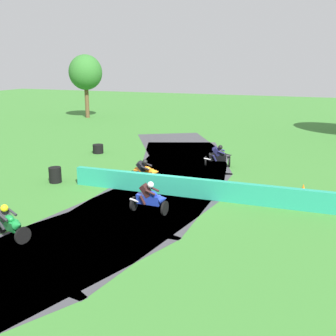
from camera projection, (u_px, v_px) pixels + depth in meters
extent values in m
plane|color=#38752D|center=(159.00, 193.00, 19.07)|extent=(120.00, 120.00, 0.00)
cube|color=#3D3D42|center=(23.00, 264.00, 12.38)|extent=(7.88, 10.45, 0.01)
cube|color=#3D3D42|center=(112.00, 223.00, 15.56)|extent=(6.53, 9.96, 0.01)
cube|color=#3D3D42|center=(159.00, 193.00, 19.07)|extent=(5.38, 9.39, 0.01)
cube|color=#3D3D42|center=(179.00, 172.00, 22.82)|extent=(6.88, 10.11, 0.01)
cube|color=#3D3D42|center=(184.00, 156.00, 26.69)|extent=(8.17, 10.53, 0.01)
cube|color=#3D3D42|center=(177.00, 144.00, 30.56)|extent=(9.22, 10.63, 0.01)
cube|color=#239375|center=(288.00, 198.00, 16.99)|extent=(20.43, 0.73, 0.90)
cylinder|color=black|center=(23.00, 236.00, 13.71)|extent=(0.29, 0.73, 0.73)
cylinder|color=black|center=(0.00, 226.00, 14.54)|extent=(0.29, 0.73, 0.73)
cube|color=#198438|center=(9.00, 223.00, 13.99)|extent=(1.06, 0.64, 0.46)
ellipsoid|color=#198438|center=(9.00, 218.00, 13.77)|extent=(0.52, 0.44, 0.30)
cone|color=#198438|center=(19.00, 225.00, 13.54)|extent=(0.48, 0.44, 0.47)
cube|color=#28282D|center=(4.00, 214.00, 13.87)|extent=(0.58, 0.39, 0.62)
sphere|color=yellow|center=(4.00, 208.00, 13.62)|extent=(0.26, 0.26, 0.26)
cylinder|color=#28282D|center=(12.00, 212.00, 13.82)|extent=(0.44, 0.19, 0.24)
cylinder|color=#28282D|center=(3.00, 218.00, 13.58)|extent=(0.44, 0.19, 0.24)
cylinder|color=#28282D|center=(10.00, 219.00, 14.21)|extent=(0.31, 0.18, 0.42)
cylinder|color=#28282D|center=(1.00, 224.00, 13.97)|extent=(0.31, 0.18, 0.42)
cylinder|color=black|center=(165.00, 208.00, 16.25)|extent=(0.11, 0.67, 0.67)
cylinder|color=black|center=(134.00, 204.00, 16.79)|extent=(0.11, 0.67, 0.67)
cube|color=#1E38B2|center=(149.00, 199.00, 16.41)|extent=(1.01, 0.36, 0.43)
ellipsoid|color=#1E38B2|center=(152.00, 194.00, 16.25)|extent=(0.45, 0.32, 0.27)
cone|color=#1E38B2|center=(164.00, 199.00, 16.11)|extent=(0.40, 0.37, 0.44)
cylinder|color=#B2B2B7|center=(134.00, 200.00, 16.57)|extent=(0.41, 0.11, 0.17)
cube|color=#331919|center=(146.00, 190.00, 16.31)|extent=(0.51, 0.36, 0.60)
sphere|color=white|center=(151.00, 185.00, 16.12)|extent=(0.26, 0.26, 0.26)
cylinder|color=#331919|center=(154.00, 189.00, 16.34)|extent=(0.43, 0.10, 0.24)
cylinder|color=#331919|center=(150.00, 193.00, 16.04)|extent=(0.43, 0.10, 0.24)
cylinder|color=#331919|center=(147.00, 196.00, 16.63)|extent=(0.27, 0.16, 0.42)
cylinder|color=#331919|center=(143.00, 200.00, 16.32)|extent=(0.27, 0.16, 0.42)
cylinder|color=black|center=(158.00, 179.00, 20.39)|extent=(0.11, 0.76, 0.76)
cylinder|color=black|center=(132.00, 176.00, 20.85)|extent=(0.11, 0.76, 0.76)
cube|color=orange|center=(144.00, 173.00, 20.46)|extent=(1.01, 0.43, 0.47)
ellipsoid|color=orange|center=(147.00, 169.00, 20.26)|extent=(0.45, 0.36, 0.32)
cone|color=orange|center=(156.00, 172.00, 20.18)|extent=(0.40, 0.43, 0.49)
cylinder|color=#B2B2B7|center=(133.00, 174.00, 20.61)|extent=(0.41, 0.15, 0.18)
cube|color=black|center=(142.00, 166.00, 20.28)|extent=(0.50, 0.47, 0.63)
sphere|color=black|center=(145.00, 162.00, 20.06)|extent=(0.26, 0.26, 0.26)
cylinder|color=black|center=(148.00, 164.00, 20.32)|extent=(0.43, 0.17, 0.25)
cylinder|color=black|center=(145.00, 168.00, 20.04)|extent=(0.43, 0.17, 0.25)
cylinder|color=black|center=(142.00, 170.00, 20.65)|extent=(0.27, 0.24, 0.42)
cylinder|color=black|center=(139.00, 174.00, 20.37)|extent=(0.27, 0.24, 0.42)
cylinder|color=black|center=(229.00, 162.00, 23.86)|extent=(0.28, 0.74, 0.74)
cylinder|color=black|center=(206.00, 161.00, 24.01)|extent=(0.28, 0.74, 0.74)
cube|color=black|center=(218.00, 157.00, 23.78)|extent=(1.06, 0.63, 0.46)
ellipsoid|color=black|center=(221.00, 153.00, 23.63)|extent=(0.51, 0.44, 0.31)
cone|color=black|center=(229.00, 156.00, 23.65)|extent=(0.44, 0.45, 0.47)
cylinder|color=#B2B2B7|center=(207.00, 159.00, 23.78)|extent=(0.42, 0.22, 0.18)
cube|color=#1E1E4C|center=(216.00, 151.00, 23.60)|extent=(0.53, 0.48, 0.62)
sphere|color=black|center=(220.00, 147.00, 23.43)|extent=(0.26, 0.26, 0.26)
cylinder|color=#1E1E4C|center=(221.00, 150.00, 23.71)|extent=(0.43, 0.24, 0.24)
cylinder|color=#1E1E4C|center=(221.00, 153.00, 23.40)|extent=(0.43, 0.24, 0.24)
cylinder|color=#1E1E4C|center=(215.00, 155.00, 23.95)|extent=(0.26, 0.26, 0.42)
cylinder|color=#1E1E4C|center=(215.00, 158.00, 23.64)|extent=(0.26, 0.26, 0.42)
cylinder|color=black|center=(56.00, 180.00, 20.77)|extent=(0.63, 0.63, 0.20)
cylinder|color=black|center=(55.00, 177.00, 20.72)|extent=(0.63, 0.63, 0.20)
cylinder|color=black|center=(55.00, 173.00, 20.66)|extent=(0.63, 0.63, 0.20)
cylinder|color=black|center=(55.00, 169.00, 20.61)|extent=(0.63, 0.63, 0.20)
cylinder|color=black|center=(98.00, 152.00, 27.44)|extent=(0.71, 0.71, 0.20)
cylinder|color=black|center=(98.00, 149.00, 27.39)|extent=(0.71, 0.71, 0.20)
cylinder|color=black|center=(98.00, 146.00, 27.34)|extent=(0.71, 0.71, 0.20)
cone|color=orange|center=(303.00, 188.00, 19.07)|extent=(0.28, 0.28, 0.44)
cylinder|color=brown|center=(87.00, 102.00, 44.70)|extent=(0.44, 0.44, 3.40)
ellipsoid|color=#2D6B28|center=(85.00, 72.00, 43.88)|extent=(3.60, 3.60, 3.78)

